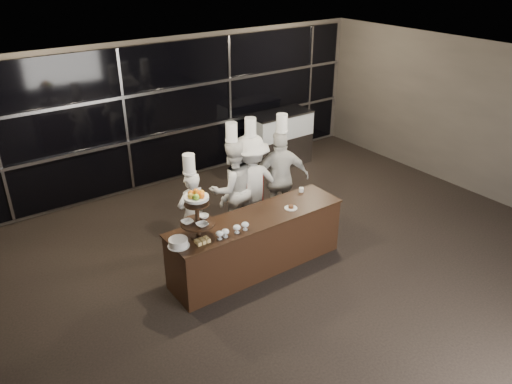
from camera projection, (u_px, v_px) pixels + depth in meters
room at (354, 201)px, 6.66m from camera, size 10.00×10.00×10.00m
window_wall at (180, 111)px, 10.26m from camera, size 8.60×0.10×2.80m
buffet_counter at (257, 242)px, 7.67m from camera, size 2.84×0.74×0.92m
display_stand at (197, 210)px, 6.76m from camera, size 0.48×0.48×0.74m
compotes at (232, 229)px, 6.97m from camera, size 0.54×0.11×0.12m
layer_cake at (178, 243)px, 6.71m from camera, size 0.30×0.30×0.11m
pastry_squares at (202, 241)px, 6.80m from camera, size 0.20×0.13×0.05m
small_plate at (291, 208)px, 7.69m from camera, size 0.20×0.20×0.05m
chef_cup at (301, 190)px, 8.20m from camera, size 0.08×0.08×0.07m
display_case at (280, 136)px, 11.27m from camera, size 1.45×0.63×1.24m
chef_a at (192, 212)px, 7.93m from camera, size 0.57×0.42×1.74m
chef_b at (233, 188)px, 8.44m from camera, size 0.90×0.73×2.03m
chef_c at (251, 184)px, 8.56m from camera, size 1.21×0.78×2.07m
chef_d at (281, 178)px, 8.77m from camera, size 1.12×0.80×2.06m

